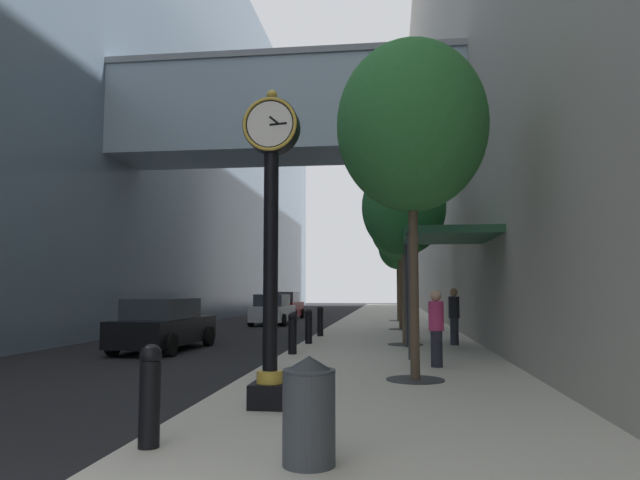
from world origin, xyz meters
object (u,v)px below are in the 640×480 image
pedestrian_by_clock (454,315)px  car_white_mid (273,310)px  bollard_nearest (150,393)px  bollard_third (268,342)px  trash_bin (309,409)px  car_red_near (284,306)px  bollard_sixth (320,320)px  street_tree_mid_near (404,208)px  bollard_fourth (293,332)px  bollard_fifth (309,325)px  car_black_far (164,325)px  street_clock (271,229)px  street_tree_near (412,127)px  pedestrian_walking (436,326)px  street_tree_mid_far (400,226)px  street_tree_far (398,247)px

pedestrian_by_clock → car_white_mid: pedestrian_by_clock is taller
bollard_nearest → bollard_third: (0.00, 6.14, 0.00)m
trash_bin → car_red_near: 31.34m
car_red_near → pedestrian_by_clock: bearing=-64.1°
pedestrian_by_clock → bollard_sixth: bearing=146.5°
bollard_third → car_white_mid: car_white_mid is taller
trash_bin → street_tree_mid_near: bearing=84.3°
bollard_fourth → bollard_fifth: same height
bollard_sixth → car_white_mid: 9.71m
street_tree_mid_near → pedestrian_by_clock: bearing=2.1°
street_tree_mid_near → car_white_mid: (-6.73, 12.08, -3.68)m
bollard_nearest → trash_bin: size_ratio=1.05×
bollard_third → bollard_fifth: same height
bollard_sixth → car_black_far: car_black_far is taller
street_clock → trash_bin: 3.49m
street_tree_near → pedestrian_by_clock: bearing=78.1°
bollard_nearest → bollard_fifth: bearing=90.0°
bollard_third → car_black_far: car_black_far is taller
bollard_third → pedestrian_walking: (3.62, 0.90, 0.32)m
street_clock → street_tree_near: street_tree_near is taller
trash_bin → street_tree_mid_far: bearing=86.4°
street_tree_mid_far → street_tree_far: 7.18m
bollard_third → street_tree_mid_near: size_ratio=0.19×
pedestrian_walking → car_black_far: pedestrian_walking is taller
car_red_near → bollard_fourth: bearing=-78.9°
street_tree_near → pedestrian_walking: street_tree_near is taller
bollard_fourth → bollard_sixth: size_ratio=1.00×
street_tree_mid_far → pedestrian_walking: bearing=-87.4°
bollard_sixth → street_tree_near: 11.55m
street_tree_mid_far → street_tree_far: bearing=90.0°
street_clock → car_white_mid: bearing=101.6°
bollard_sixth → car_black_far: 6.15m
bollard_third → bollard_sixth: size_ratio=1.00×
bollard_fifth → street_tree_far: bearing=77.9°
street_tree_near → street_tree_far: size_ratio=1.22×
street_clock → bollard_fifth: size_ratio=4.28×
street_tree_far → car_red_near: (-7.23, 3.76, -3.43)m
bollard_nearest → pedestrian_by_clock: pedestrian_by_clock is taller
bollard_third → street_tree_far: bearing=81.5°
street_tree_mid_far → street_tree_mid_near: bearing=-90.0°
bollard_third → pedestrian_walking: pedestrian_walking is taller
bollard_nearest → street_tree_far: bearing=83.4°
street_tree_mid_near → pedestrian_by_clock: size_ratio=3.34×
bollard_nearest → street_tree_far: 27.00m
trash_bin → car_white_mid: 25.35m
bollard_nearest → street_tree_mid_near: (3.07, 12.25, 3.76)m
street_tree_far → car_black_far: street_tree_far is taller
street_clock → bollard_third: 4.48m
trash_bin → pedestrian_walking: pedestrian_walking is taller
street_tree_mid_near → pedestrian_walking: bearing=-83.9°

